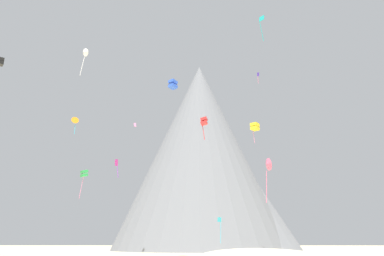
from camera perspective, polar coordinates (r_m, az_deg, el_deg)
name	(u,v)px	position (r m, az deg, el deg)	size (l,w,h in m)	color
rock_massif	(207,164)	(115.25, 2.25, -5.20)	(67.80, 63.14, 54.52)	slate
kite_magenta_mid	(117,165)	(63.88, -10.81, -5.28)	(0.66, 0.67, 3.00)	#D1339E
kite_teal_high	(262,22)	(68.36, 10.03, 14.81)	(0.85, 0.91, 4.77)	teal
kite_yellow_mid	(255,127)	(78.96, 9.06, 0.18)	(1.96, 1.97, 4.11)	yellow
kite_white_high	(85,53)	(62.23, -15.24, 10.43)	(1.37, 1.21, 4.43)	white
kite_rainbow_low	(268,165)	(48.26, 10.86, -5.29)	(0.97, 1.62, 5.32)	#E5668C
kite_cyan_low	(220,224)	(82.73, 4.05, -13.73)	(0.84, 0.35, 5.12)	#33BCDB
kite_indigo_high	(258,76)	(87.22, 9.52, 7.44)	(0.38, 0.61, 2.58)	#5138B2
kite_blue_high	(173,84)	(67.62, -2.78, 6.31)	(1.71, 1.72, 1.52)	blue
kite_orange_mid	(75,121)	(79.65, -16.56, 1.02)	(1.53, 1.23, 3.44)	orange
kite_pink_high	(135,125)	(86.35, -8.24, 0.47)	(0.58, 0.43, 0.89)	pink
kite_green_low	(84,174)	(66.11, -15.31, -6.40)	(1.40, 1.39, 4.64)	green
kite_red_mid	(204,121)	(58.52, 1.75, 0.96)	(1.17, 1.11, 3.48)	red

